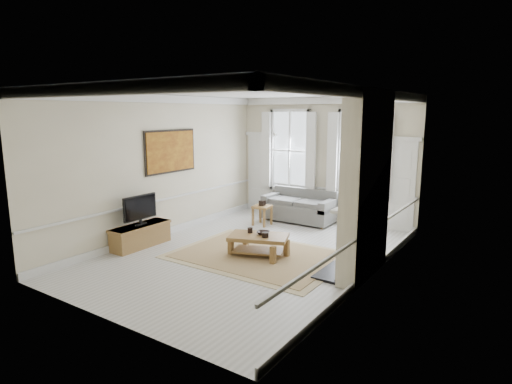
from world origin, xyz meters
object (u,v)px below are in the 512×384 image
Objects in this scene: sofa at (300,208)px; tv_stand at (141,236)px; coffee_table at (259,239)px; side_table at (262,210)px.

sofa is 4.48m from tv_stand.
coffee_table is 0.98× the size of tv_stand.
coffee_table is at bearing -58.69° from side_table.
side_table is 0.39× the size of coffee_table.
sofa is at bearing 64.96° from tv_stand.
coffee_table is (1.30, -2.14, -0.05)m from side_table.
sofa is at bearing 81.06° from coffee_table.
side_table is 3.34m from tv_stand.
tv_stand is (-1.90, -4.06, -0.12)m from sofa.
tv_stand reaches higher than coffee_table.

